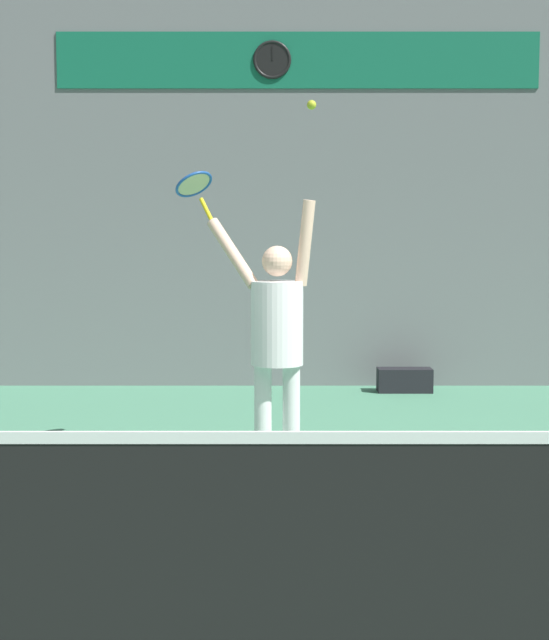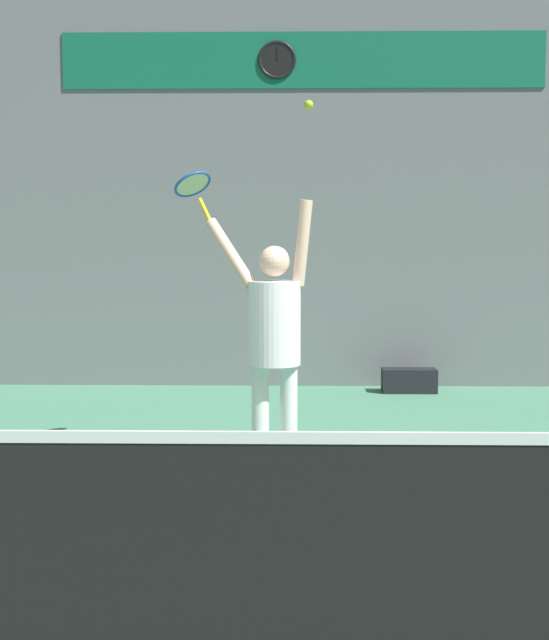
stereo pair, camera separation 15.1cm
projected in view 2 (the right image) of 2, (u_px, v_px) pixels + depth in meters
The scene contains 9 objects.
ground_plane at pixel (311, 537), 5.20m from camera, with size 18.00×18.00×0.00m, color #4C8C6B.
back_wall at pixel (302, 171), 10.25m from camera, with size 18.00×0.10×5.00m.
sponsor_banner at pixel (303, 60), 10.07m from camera, with size 5.47×0.02×0.63m.
scoreboard_clock at pixel (277, 60), 10.06m from camera, with size 0.43×0.04×0.43m.
court_net at pixel (319, 541), 3.67m from camera, with size 7.42×0.07×1.06m.
tennis_player at pixel (274, 331), 6.60m from camera, with size 0.85×0.51×2.01m.
tennis_racket at pixel (194, 187), 6.92m from camera, with size 0.40×0.40×0.40m.
tennis_ball at pixel (308, 105), 6.35m from camera, with size 0.07×0.07×0.07m.
equipment_bag at pixel (409, 380), 9.98m from camera, with size 0.61×0.26×0.27m.
Camera 2 is at (-0.11, -5.06, 1.75)m, focal length 50.00 mm.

